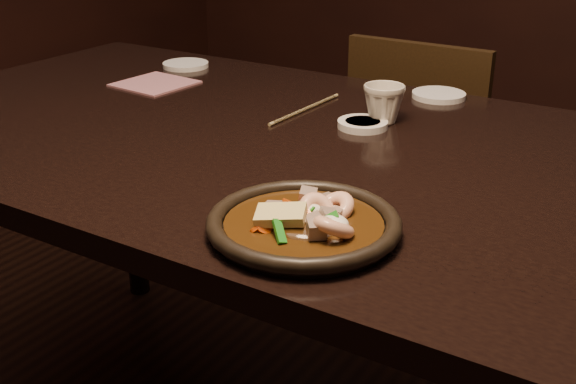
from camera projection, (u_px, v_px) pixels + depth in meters
The scene contains 10 objects.
table at pixel (263, 173), 1.34m from camera, with size 1.60×0.90×0.75m.
chair at pixel (426, 172), 1.95m from camera, with size 0.39×0.39×0.81m.
plate at pixel (304, 225), 0.93m from camera, with size 0.25×0.25×0.03m.
stirfry at pixel (309, 220), 0.93m from camera, with size 0.15×0.15×0.05m.
soy_dish at pixel (363, 124), 1.34m from camera, with size 0.09×0.09×0.01m, color white.
saucer_left at pixel (186, 65), 1.77m from camera, with size 0.11×0.11×0.01m, color white.
saucer_right at pixel (439, 95), 1.52m from camera, with size 0.11×0.11×0.01m, color white.
tea_cup at pixel (384, 102), 1.35m from camera, with size 0.08×0.07×0.08m, color beige.
chopsticks at pixel (305, 109), 1.43m from camera, with size 0.02×0.24×0.01m.
napkin at pixel (155, 84), 1.62m from camera, with size 0.15×0.15×0.00m, color #A2636C.
Camera 1 is at (0.70, -1.02, 1.17)m, focal length 45.00 mm.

